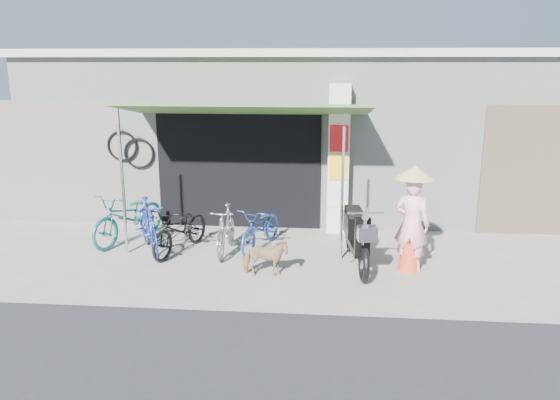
# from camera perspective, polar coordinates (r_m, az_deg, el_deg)

# --- Properties ---
(ground) EXTENTS (80.00, 80.00, 0.00)m
(ground) POSITION_cam_1_polar(r_m,az_deg,el_deg) (9.12, 0.70, -7.68)
(ground) COLOR gray
(ground) RESTS_ON ground
(bicycle_shop) EXTENTS (12.30, 5.30, 3.66)m
(bicycle_shop) POSITION_cam_1_polar(r_m,az_deg,el_deg) (13.64, 2.35, 7.61)
(bicycle_shop) COLOR #A3A8A0
(bicycle_shop) RESTS_ON ground
(shop_pillar) EXTENTS (0.42, 0.44, 3.00)m
(shop_pillar) POSITION_cam_1_polar(r_m,az_deg,el_deg) (11.06, 6.11, 4.22)
(shop_pillar) COLOR beige
(shop_pillar) RESTS_ON ground
(awning) EXTENTS (4.60, 1.88, 2.72)m
(awning) POSITION_cam_1_polar(r_m,az_deg,el_deg) (10.22, -3.67, 9.21)
(awning) COLOR #375B29
(awning) RESTS_ON ground
(neighbour_right) EXTENTS (2.60, 0.06, 2.60)m
(neighbour_right) POSITION_cam_1_polar(r_m,az_deg,el_deg) (12.05, 26.23, 2.70)
(neighbour_right) COLOR brown
(neighbour_right) RESTS_ON ground
(neighbour_left) EXTENTS (2.60, 0.06, 2.60)m
(neighbour_left) POSITION_cam_1_polar(r_m,az_deg,el_deg) (12.56, -21.72, 3.58)
(neighbour_left) COLOR #6B665B
(neighbour_left) RESTS_ON ground
(bike_teal) EXTENTS (1.33, 2.02, 1.00)m
(bike_teal) POSITION_cam_1_polar(r_m,az_deg,el_deg) (10.94, -15.48, -1.69)
(bike_teal) COLOR #176367
(bike_teal) RESTS_ON ground
(bike_blue) EXTENTS (1.16, 1.67, 0.98)m
(bike_blue) POSITION_cam_1_polar(r_m,az_deg,el_deg) (10.23, -13.52, -2.72)
(bike_blue) COLOR navy
(bike_blue) RESTS_ON ground
(bike_black) EXTENTS (1.09, 1.77, 0.88)m
(bike_black) POSITION_cam_1_polar(r_m,az_deg,el_deg) (10.14, -10.33, -3.01)
(bike_black) COLOR black
(bike_black) RESTS_ON ground
(bike_silver) EXTENTS (0.46, 1.50, 0.90)m
(bike_silver) POSITION_cam_1_polar(r_m,az_deg,el_deg) (9.98, -5.69, -3.07)
(bike_silver) COLOR #AFAFB4
(bike_silver) RESTS_ON ground
(bike_navy) EXTENTS (1.01, 1.68, 0.83)m
(bike_navy) POSITION_cam_1_polar(r_m,az_deg,el_deg) (10.15, -1.98, -2.89)
(bike_navy) COLOR #21429A
(bike_navy) RESTS_ON ground
(street_dog) EXTENTS (0.76, 0.37, 0.63)m
(street_dog) POSITION_cam_1_polar(r_m,az_deg,el_deg) (8.90, -1.55, -6.06)
(street_dog) COLOR tan
(street_dog) RESTS_ON ground
(moped) EXTENTS (0.59, 2.03, 1.15)m
(moped) POSITION_cam_1_polar(r_m,az_deg,el_deg) (9.41, 8.01, -3.73)
(moped) COLOR black
(moped) RESTS_ON ground
(nun) EXTENTS (0.69, 0.64, 1.79)m
(nun) POSITION_cam_1_polar(r_m,az_deg,el_deg) (9.25, 13.62, -1.99)
(nun) COLOR #EEA0B9
(nun) RESTS_ON ground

